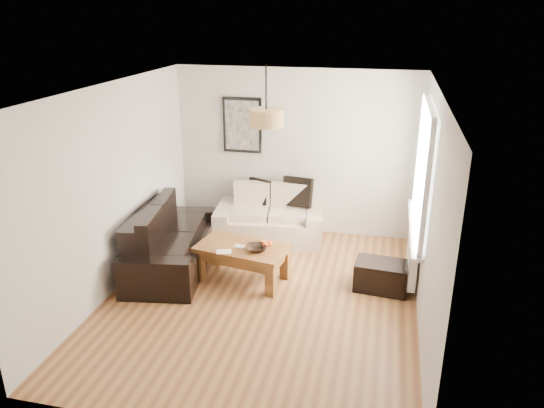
% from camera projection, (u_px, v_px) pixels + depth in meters
% --- Properties ---
extents(floor, '(4.50, 4.50, 0.00)m').
position_uv_depth(floor, '(261.00, 298.00, 6.50)').
color(floor, brown).
rests_on(floor, ground).
extents(ceiling, '(3.80, 4.50, 0.00)m').
position_uv_depth(ceiling, '(260.00, 89.00, 5.58)').
color(ceiling, white).
rests_on(ceiling, floor).
extents(wall_back, '(3.80, 0.04, 2.60)m').
position_uv_depth(wall_back, '(295.00, 153.00, 8.09)').
color(wall_back, silver).
rests_on(wall_back, floor).
extents(wall_front, '(3.80, 0.04, 2.60)m').
position_uv_depth(wall_front, '(190.00, 301.00, 3.99)').
color(wall_front, silver).
rests_on(wall_front, floor).
extents(wall_left, '(0.04, 4.50, 2.60)m').
position_uv_depth(wall_left, '(113.00, 190.00, 6.44)').
color(wall_left, silver).
rests_on(wall_left, floor).
extents(wall_right, '(0.04, 4.50, 2.60)m').
position_uv_depth(wall_right, '(429.00, 215.00, 5.65)').
color(wall_right, silver).
rests_on(wall_right, floor).
extents(window_bay, '(0.14, 1.90, 1.60)m').
position_uv_depth(window_bay, '(425.00, 168.00, 6.28)').
color(window_bay, white).
rests_on(window_bay, wall_right).
extents(radiator, '(0.10, 0.90, 0.52)m').
position_uv_depth(radiator, '(412.00, 258.00, 6.72)').
color(radiator, white).
rests_on(radiator, wall_right).
extents(poster, '(0.62, 0.04, 0.87)m').
position_uv_depth(poster, '(242.00, 125.00, 8.10)').
color(poster, black).
rests_on(poster, wall_back).
extents(pendant_shade, '(0.40, 0.40, 0.20)m').
position_uv_depth(pendant_shade, '(266.00, 118.00, 5.99)').
color(pendant_shade, tan).
rests_on(pendant_shade, ceiling).
extents(loveseat_cream, '(1.75, 1.09, 0.82)m').
position_uv_depth(loveseat_cream, '(270.00, 215.00, 8.04)').
color(loveseat_cream, '#C3B29D').
rests_on(loveseat_cream, floor).
extents(sofa_leather, '(1.24, 2.06, 0.84)m').
position_uv_depth(sofa_leather, '(171.00, 240.00, 7.16)').
color(sofa_leather, black).
rests_on(sofa_leather, floor).
extents(coffee_table, '(1.28, 0.84, 0.48)m').
position_uv_depth(coffee_table, '(243.00, 263.00, 6.89)').
color(coffee_table, brown).
rests_on(coffee_table, floor).
extents(ottoman, '(0.70, 0.49, 0.38)m').
position_uv_depth(ottoman, '(381.00, 276.00, 6.66)').
color(ottoman, black).
rests_on(ottoman, floor).
extents(cushion_left, '(0.40, 0.26, 0.38)m').
position_uv_depth(cushion_left, '(259.00, 191.00, 8.16)').
color(cushion_left, black).
rests_on(cushion_left, loveseat_cream).
extents(cushion_right, '(0.47, 0.20, 0.46)m').
position_uv_depth(cushion_right, '(298.00, 192.00, 8.02)').
color(cushion_right, black).
rests_on(cushion_right, loveseat_cream).
extents(fruit_bowl, '(0.34, 0.34, 0.07)m').
position_uv_depth(fruit_bowl, '(257.00, 248.00, 6.67)').
color(fruit_bowl, black).
rests_on(fruit_bowl, coffee_table).
extents(orange_a, '(0.08, 0.08, 0.08)m').
position_uv_depth(orange_a, '(265.00, 245.00, 6.75)').
color(orange_a, '#D94812').
rests_on(orange_a, fruit_bowl).
extents(orange_b, '(0.09, 0.09, 0.08)m').
position_uv_depth(orange_b, '(270.00, 243.00, 6.80)').
color(orange_b, '#ED5113').
rests_on(orange_b, fruit_bowl).
extents(orange_c, '(0.09, 0.09, 0.07)m').
position_uv_depth(orange_c, '(262.00, 243.00, 6.81)').
color(orange_c, '#F35114').
rests_on(orange_c, fruit_bowl).
extents(papers, '(0.22, 0.19, 0.01)m').
position_uv_depth(papers, '(224.00, 252.00, 6.65)').
color(papers, white).
rests_on(papers, coffee_table).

